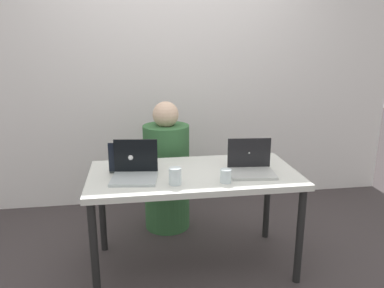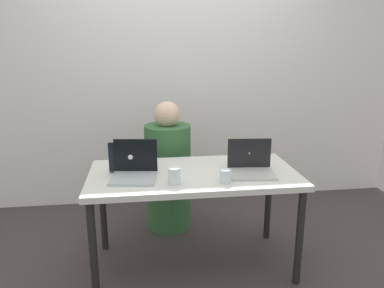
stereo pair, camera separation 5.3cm
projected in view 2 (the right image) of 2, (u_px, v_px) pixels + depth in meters
The scene contains 9 objects.
ground_plane at pixel (193, 264), 2.75m from camera, with size 12.00×12.00×0.00m, color #3D3637.
back_wall at pixel (176, 75), 3.62m from camera, with size 4.50×0.10×2.53m, color silver.
desk at pixel (193, 182), 2.58m from camera, with size 1.42×0.72×0.71m.
person_at_center at pixel (168, 173), 3.21m from camera, with size 0.46×0.46×1.11m.
laptop_front_left at pixel (134, 170), 2.44m from camera, with size 0.32×0.30×0.24m.
laptop_front_right at pixel (251, 166), 2.52m from camera, with size 0.32×0.27×0.22m.
laptop_back_left at pixel (132, 163), 2.60m from camera, with size 0.32×0.26×0.21m.
water_glass_left at pixel (174, 177), 2.33m from camera, with size 0.08×0.08×0.11m.
water_glass_right at pixel (225, 177), 2.36m from camera, with size 0.07×0.07×0.09m.
Camera 2 is at (-0.33, -2.40, 1.57)m, focal length 35.00 mm.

